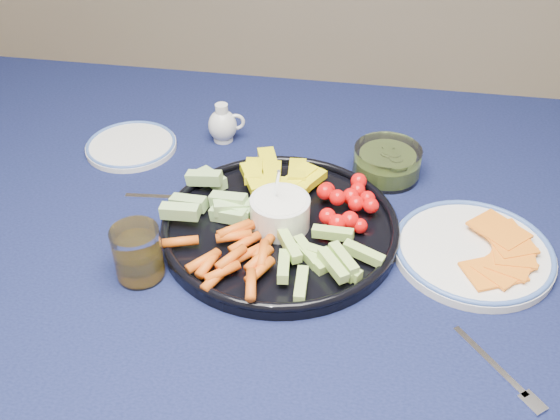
% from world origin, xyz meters
% --- Properties ---
extents(dining_table, '(1.67, 1.07, 0.75)m').
position_xyz_m(dining_table, '(0.00, 0.00, 0.66)').
color(dining_table, '#502A1A').
rests_on(dining_table, ground).
extents(crudite_platter, '(0.39, 0.39, 0.12)m').
position_xyz_m(crudite_platter, '(0.08, -0.03, 0.77)').
color(crudite_platter, black).
rests_on(crudite_platter, dining_table).
extents(creamer_pitcher, '(0.07, 0.06, 0.08)m').
position_xyz_m(creamer_pitcher, '(-0.08, 0.24, 0.78)').
color(creamer_pitcher, silver).
rests_on(creamer_pitcher, dining_table).
extents(pickle_bowl, '(0.12, 0.12, 0.06)m').
position_xyz_m(pickle_bowl, '(0.25, 0.17, 0.77)').
color(pickle_bowl, silver).
rests_on(pickle_bowl, dining_table).
extents(cheese_plate, '(0.25, 0.25, 0.03)m').
position_xyz_m(cheese_plate, '(0.39, -0.03, 0.76)').
color(cheese_plate, white).
rests_on(cheese_plate, dining_table).
extents(juice_tumbler, '(0.07, 0.07, 0.09)m').
position_xyz_m(juice_tumbler, '(-0.11, -0.16, 0.78)').
color(juice_tumbler, silver).
rests_on(juice_tumbler, dining_table).
extents(fork_left, '(0.17, 0.03, 0.00)m').
position_xyz_m(fork_left, '(-0.11, 0.03, 0.75)').
color(fork_left, white).
rests_on(fork_left, dining_table).
extents(fork_right, '(0.11, 0.13, 0.00)m').
position_xyz_m(fork_right, '(0.41, -0.26, 0.75)').
color(fork_right, white).
rests_on(fork_right, dining_table).
extents(side_plate_extra, '(0.18, 0.18, 0.01)m').
position_xyz_m(side_plate_extra, '(-0.25, 0.18, 0.75)').
color(side_plate_extra, white).
rests_on(side_plate_extra, dining_table).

